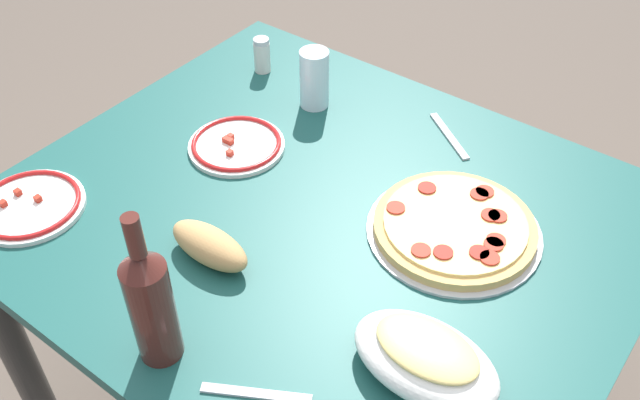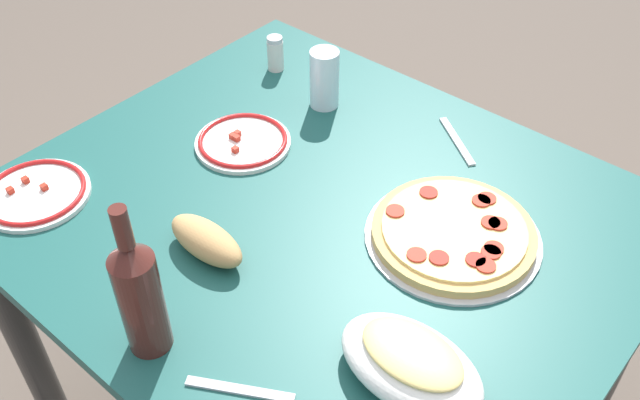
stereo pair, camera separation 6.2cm
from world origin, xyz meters
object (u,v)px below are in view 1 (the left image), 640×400
side_plate_near (29,205)px  side_plate_far (236,145)px  dining_table (320,253)px  wine_bottle (151,303)px  baked_pasta_dish (426,357)px  pepperoni_pizza (455,227)px  water_glass (314,79)px  bread_loaf (209,246)px  spice_shaker (262,55)px

side_plate_near → side_plate_far: same height
dining_table → wine_bottle: (0.01, 0.41, 0.23)m
baked_pasta_dish → wine_bottle: bearing=31.1°
baked_pasta_dish → side_plate_near: (0.80, 0.14, -0.03)m
baked_pasta_dish → wine_bottle: (0.35, 0.21, 0.08)m
pepperoni_pizza → water_glass: (0.46, -0.18, 0.05)m
side_plate_near → bread_loaf: (-0.37, -0.12, 0.02)m
pepperoni_pizza → bread_loaf: size_ratio=1.94×
bread_loaf → wine_bottle: bearing=111.6°
spice_shaker → pepperoni_pizza: bearing=161.6°
water_glass → side_plate_far: (0.03, 0.23, -0.06)m
dining_table → pepperoni_pizza: size_ratio=3.63×
baked_pasta_dish → water_glass: size_ratio=1.74×
wine_bottle → water_glass: (0.22, -0.69, -0.05)m
side_plate_near → bread_loaf: bread_loaf is taller
pepperoni_pizza → baked_pasta_dish: size_ratio=1.36×
baked_pasta_dish → side_plate_far: (0.61, -0.25, -0.03)m
wine_bottle → bread_loaf: wine_bottle is taller
bread_loaf → spice_shaker: size_ratio=1.94×
side_plate_near → wine_bottle: bearing=170.2°
bread_loaf → spice_shaker: (0.34, -0.54, 0.01)m
side_plate_far → pepperoni_pizza: bearing=-174.0°
side_plate_near → dining_table: bearing=-143.8°
dining_table → baked_pasta_dish: bearing=150.6°
dining_table → side_plate_far: size_ratio=5.74×
pepperoni_pizza → spice_shaker: 0.69m
water_glass → side_plate_near: 0.66m
water_glass → spice_shaker: size_ratio=1.58×
pepperoni_pizza → wine_bottle: 0.58m
side_plate_near → bread_loaf: 0.39m
spice_shaker → side_plate_far: bearing=120.0°
dining_table → pepperoni_pizza: (-0.24, -0.10, 0.13)m
dining_table → wine_bottle: 0.47m
baked_pasta_dish → spice_shaker: size_ratio=2.76×
water_glass → side_plate_far: size_ratio=0.67×
pepperoni_pizza → baked_pasta_dish: (-0.11, 0.30, 0.03)m
water_glass → side_plate_near: water_glass is taller
side_plate_far → bread_loaf: bread_loaf is taller
side_plate_far → baked_pasta_dish: bearing=157.9°
bread_loaf → pepperoni_pizza: bearing=-134.8°
baked_pasta_dish → wine_bottle: 0.42m
side_plate_near → side_plate_far: 0.43m
baked_pasta_dish → spice_shaker: bearing=-34.0°
dining_table → side_plate_near: 0.58m
bread_loaf → baked_pasta_dish: bearing=-177.4°
spice_shaker → side_plate_near: bearing=86.8°
pepperoni_pizza → side_plate_far: size_ratio=1.58×
wine_bottle → bread_loaf: size_ratio=1.73×
pepperoni_pizza → side_plate_near: (0.69, 0.44, -0.01)m
dining_table → side_plate_near: side_plate_near is taller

